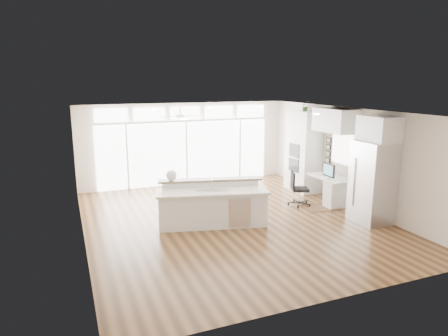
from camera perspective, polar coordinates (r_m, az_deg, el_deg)
name	(u,v)px	position (r m, az deg, el deg)	size (l,w,h in m)	color
floor	(233,221)	(10.04, 1.23, -7.53)	(7.00, 8.00, 0.02)	#432914
ceiling	(233,111)	(9.47, 1.30, 8.08)	(7.00, 8.00, 0.02)	white
wall_back	(186,144)	(13.37, -5.51, 3.47)	(7.00, 0.04, 2.70)	beige
wall_front	(337,220)	(6.32, 15.79, -7.12)	(7.00, 0.04, 2.70)	beige
wall_left	(80,181)	(8.92, -19.89, -1.72)	(0.04, 8.00, 2.70)	beige
wall_right	(350,157)	(11.48, 17.55, 1.46)	(0.04, 8.00, 2.70)	beige
glass_wall	(186,153)	(13.36, -5.41, 2.16)	(5.80, 0.06, 2.08)	white
transom_row	(185,113)	(13.19, -5.53, 7.85)	(5.90, 0.06, 0.40)	white
desk_window	(342,149)	(11.65, 16.53, 2.68)	(0.04, 0.85, 0.85)	white
ceiling_fan	(180,113)	(11.96, -6.29, 7.85)	(1.16, 1.16, 0.32)	white
recessed_lights	(230,112)	(9.65, 0.83, 8.05)	(3.40, 3.00, 0.02)	silver
oven_cabinet	(303,151)	(12.73, 11.25, 2.38)	(0.64, 1.20, 2.50)	white
desk_nook	(330,190)	(11.69, 14.91, -3.06)	(0.72, 1.30, 0.76)	white
upper_cabinets	(335,120)	(11.37, 15.62, 6.58)	(0.64, 1.30, 0.64)	white
refrigerator	(373,182)	(10.31, 20.47, -1.94)	(0.76, 0.90, 2.00)	silver
fridge_cabinet	(379,129)	(10.12, 21.28, 5.25)	(0.64, 0.90, 0.60)	white
framed_photos	(328,150)	(12.16, 14.68, 2.46)	(0.06, 0.22, 0.80)	black
kitchen_island	(213,204)	(9.54, -1.65, -5.22)	(2.65, 1.00, 1.05)	white
rug	(321,207)	(11.32, 13.68, -5.48)	(0.99, 0.71, 0.01)	#361F11
office_chair	(300,189)	(11.27, 10.79, -2.94)	(0.49, 0.45, 0.95)	black
fishbowl	(171,175)	(9.69, -7.53, -1.01)	(0.26, 0.26, 0.26)	white
monitor	(329,170)	(11.51, 14.75, -0.27)	(0.08, 0.50, 0.42)	black
keyboard	(323,178)	(11.45, 14.01, -1.33)	(0.11, 0.29, 0.01)	white
potted_plant	(305,107)	(12.57, 11.51, 8.52)	(0.27, 0.30, 0.23)	#2C5624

